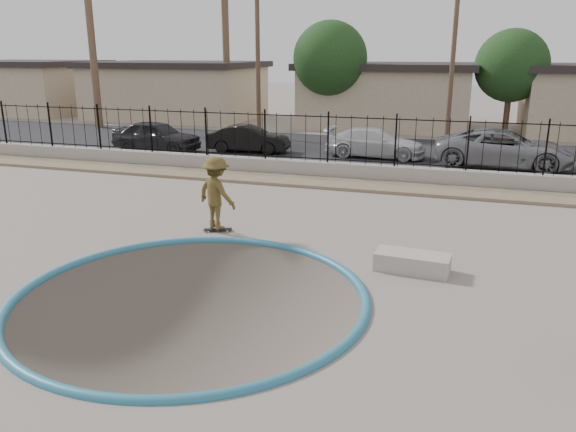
# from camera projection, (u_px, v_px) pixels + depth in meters

# --- Properties ---
(ground) EXTENTS (120.00, 120.00, 2.20)m
(ground) POSITION_uv_depth(u_px,v_px,m) (336.00, 195.00, 23.22)
(ground) COLOR gray
(ground) RESTS_ON ground
(bowl_pit) EXTENTS (6.84, 6.84, 1.80)m
(bowl_pit) POSITION_uv_depth(u_px,v_px,m) (191.00, 297.00, 11.02)
(bowl_pit) COLOR #453C35
(bowl_pit) RESTS_ON ground
(coping_ring) EXTENTS (7.04, 7.04, 0.20)m
(coping_ring) POSITION_uv_depth(u_px,v_px,m) (191.00, 297.00, 11.02)
(coping_ring) COLOR teal
(coping_ring) RESTS_ON ground
(rock_strip) EXTENTS (42.00, 1.60, 0.11)m
(rock_strip) POSITION_uv_depth(u_px,v_px,m) (320.00, 183.00, 20.33)
(rock_strip) COLOR #877858
(rock_strip) RESTS_ON ground
(retaining_wall) EXTENTS (42.00, 0.45, 0.60)m
(retaining_wall) POSITION_uv_depth(u_px,v_px,m) (327.00, 170.00, 21.27)
(retaining_wall) COLOR gray
(retaining_wall) RESTS_ON ground
(fence) EXTENTS (40.00, 0.04, 1.80)m
(fence) POSITION_uv_depth(u_px,v_px,m) (328.00, 138.00, 20.93)
(fence) COLOR black
(fence) RESTS_ON retaining_wall
(street) EXTENTS (90.00, 8.00, 0.04)m
(street) POSITION_uv_depth(u_px,v_px,m) (360.00, 149.00, 27.47)
(street) COLOR black
(street) RESTS_ON ground
(house_west_far) EXTENTS (10.60, 8.60, 3.90)m
(house_west_far) POSITION_uv_depth(u_px,v_px,m) (27.00, 86.00, 43.69)
(house_west_far) COLOR tan
(house_west_far) RESTS_ON ground
(house_west) EXTENTS (11.60, 8.60, 3.90)m
(house_west) POSITION_uv_depth(u_px,v_px,m) (177.00, 90.00, 39.93)
(house_west) COLOR tan
(house_west) RESTS_ON ground
(house_center) EXTENTS (10.60, 8.60, 3.90)m
(house_center) POSITION_uv_depth(u_px,v_px,m) (388.00, 94.00, 35.61)
(house_center) COLOR tan
(house_center) RESTS_ON ground
(palm_mid) EXTENTS (2.30, 2.30, 9.30)m
(palm_mid) POSITION_uv_depth(u_px,v_px,m) (225.00, 16.00, 34.87)
(palm_mid) COLOR brown
(palm_mid) RESTS_ON ground
(utility_pole_left) EXTENTS (1.70, 0.24, 9.00)m
(utility_pole_left) POSITION_uv_depth(u_px,v_px,m) (258.00, 49.00, 29.70)
(utility_pole_left) COLOR #473323
(utility_pole_left) RESTS_ON ground
(utility_pole_mid) EXTENTS (1.70, 0.24, 9.50)m
(utility_pole_mid) POSITION_uv_depth(u_px,v_px,m) (454.00, 44.00, 26.75)
(utility_pole_mid) COLOR #473323
(utility_pole_mid) RESTS_ON ground
(street_tree_left) EXTENTS (4.32, 4.32, 6.36)m
(street_tree_left) POSITION_uv_depth(u_px,v_px,m) (330.00, 59.00, 32.64)
(street_tree_left) COLOR #473323
(street_tree_left) RESTS_ON ground
(street_tree_mid) EXTENTS (3.96, 3.96, 5.83)m
(street_tree_mid) POSITION_uv_depth(u_px,v_px,m) (512.00, 66.00, 30.77)
(street_tree_mid) COLOR #473323
(street_tree_mid) RESTS_ON ground
(skater) EXTENTS (1.42, 1.14, 1.92)m
(skater) POSITION_uv_depth(u_px,v_px,m) (217.00, 197.00, 14.76)
(skater) COLOR brown
(skater) RESTS_ON ground
(skateboard) EXTENTS (0.76, 0.47, 0.06)m
(skateboard) POSITION_uv_depth(u_px,v_px,m) (218.00, 229.00, 15.02)
(skateboard) COLOR black
(skateboard) RESTS_ON ground
(concrete_ledge) EXTENTS (1.65, 0.82, 0.40)m
(concrete_ledge) POSITION_uv_depth(u_px,v_px,m) (412.00, 262.00, 12.29)
(concrete_ledge) COLOR #A59C92
(concrete_ledge) RESTS_ON ground
(car_a) EXTENTS (4.30, 1.87, 1.45)m
(car_a) POSITION_uv_depth(u_px,v_px,m) (157.00, 136.00, 26.60)
(car_a) COLOR black
(car_a) RESTS_ON street
(car_b) EXTENTS (3.91, 1.70, 1.25)m
(car_b) POSITION_uv_depth(u_px,v_px,m) (249.00, 139.00, 26.32)
(car_b) COLOR black
(car_b) RESTS_ON street
(car_c) EXTENTS (4.50, 1.96, 1.29)m
(car_c) POSITION_uv_depth(u_px,v_px,m) (375.00, 143.00, 25.15)
(car_c) COLOR silver
(car_c) RESTS_ON street
(car_d) EXTENTS (5.62, 2.88, 1.52)m
(car_d) POSITION_uv_depth(u_px,v_px,m) (504.00, 149.00, 22.96)
(car_d) COLOR gray
(car_d) RESTS_ON street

